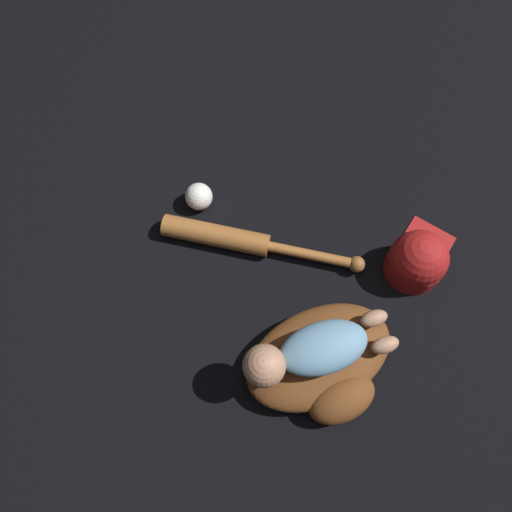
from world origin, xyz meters
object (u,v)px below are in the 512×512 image
baseball_glove (323,363)px  baseball_cap (418,260)px  baby_figure (310,352)px  baseball_bat (237,240)px  baseball (199,197)px

baseball_glove → baseball_cap: size_ratio=1.58×
baseball_glove → baby_figure: 0.09m
baseball_bat → baseball_cap: size_ratio=1.91×
baseball_glove → baseball_bat: (0.04, -0.38, -0.02)m
baseball_glove → baseball: 0.54m
baby_figure → baseball: bearing=-84.3°
baseball_bat → baseball: size_ratio=5.92×
baseball → baseball_cap: bearing=134.9°
baseball → baseball_cap: (-0.42, 0.42, 0.02)m
baseball_cap → baseball_bat: bearing=-34.6°
baseball_cap → baseball_glove: bearing=19.6°
baseball_glove → baseball_cap: baseball_cap is taller
baseball_glove → baseball: size_ratio=4.87×
baby_figure → baseball_glove: bearing=143.6°
baseball_cap → baby_figure: bearing=14.8°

